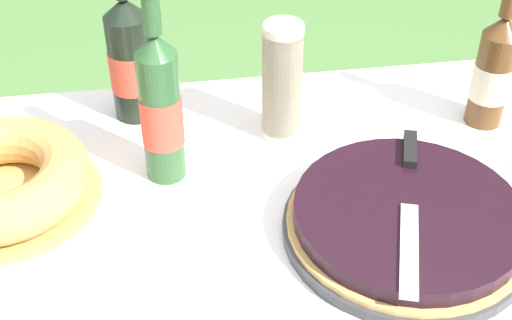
{
  "coord_description": "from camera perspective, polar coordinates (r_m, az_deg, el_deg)",
  "views": [
    {
      "loc": [
        -0.15,
        -0.79,
        1.48
      ],
      "look_at": [
        -0.01,
        0.13,
        0.76
      ],
      "focal_mm": 50.0,
      "sensor_mm": 36.0,
      "label": 1
    }
  ],
  "objects": [
    {
      "name": "cup_stack",
      "position": [
        1.28,
        2.1,
        6.25
      ],
      "size": [
        0.07,
        0.07,
        0.23
      ],
      "color": "beige",
      "rests_on": "tablecloth"
    },
    {
      "name": "tablecloth",
      "position": [
        1.14,
        1.63,
        -6.88
      ],
      "size": [
        1.57,
        0.97,
        0.1
      ],
      "color": "white",
      "rests_on": "garden_table"
    },
    {
      "name": "garden_table",
      "position": [
        1.17,
        1.58,
        -8.74
      ],
      "size": [
        1.56,
        0.96,
        0.69
      ],
      "color": "brown",
      "rests_on": "ground_plane"
    },
    {
      "name": "bundt_cake",
      "position": [
        1.24,
        -19.76,
        -1.46
      ],
      "size": [
        0.32,
        0.32,
        0.09
      ],
      "color": "tan",
      "rests_on": "tablecloth"
    },
    {
      "name": "cider_bottle_green",
      "position": [
        1.18,
        -7.63,
        4.18
      ],
      "size": [
        0.07,
        0.07,
        0.35
      ],
      "color": "#2D562D",
      "rests_on": "tablecloth"
    },
    {
      "name": "serving_knife",
      "position": [
        1.14,
        12.19,
        -2.51
      ],
      "size": [
        0.14,
        0.36,
        0.01
      ],
      "rotation": [
        0.0,
        0.0,
        4.39
      ],
      "color": "silver",
      "rests_on": "berry_tart"
    },
    {
      "name": "cider_bottle_amber",
      "position": [
        1.39,
        18.48,
        6.83
      ],
      "size": [
        0.07,
        0.07,
        0.3
      ],
      "color": "brown",
      "rests_on": "tablecloth"
    },
    {
      "name": "juice_bottle_red",
      "position": [
        1.35,
        -10.02,
        7.96
      ],
      "size": [
        0.08,
        0.08,
        0.32
      ],
      "color": "black",
      "rests_on": "tablecloth"
    },
    {
      "name": "berry_tart",
      "position": [
        1.14,
        11.96,
        -4.8
      ],
      "size": [
        0.39,
        0.39,
        0.06
      ],
      "color": "#38383D",
      "rests_on": "tablecloth"
    }
  ]
}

